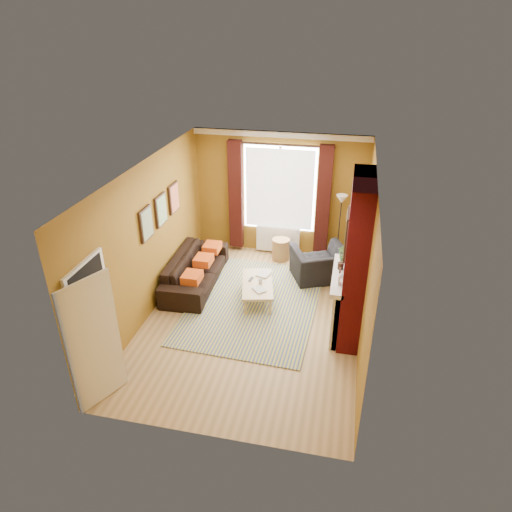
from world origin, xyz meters
name	(u,v)px	position (x,y,z in m)	size (l,w,h in m)	color
ground	(253,317)	(0.00, 0.00, 0.00)	(5.50, 5.50, 0.00)	olive
room_walls	(292,247)	(0.63, 0.29, 1.38)	(3.82, 5.54, 2.83)	brown
striped_rug	(254,303)	(-0.08, 0.43, 0.01)	(2.52, 3.40, 0.02)	#304985
sofa	(195,270)	(-1.42, 0.93, 0.32)	(2.22, 0.87, 0.65)	black
armchair	(319,264)	(1.05, 1.65, 0.35)	(1.08, 0.94, 0.70)	black
coffee_table	(257,285)	(-0.04, 0.59, 0.34)	(0.82, 1.25, 0.38)	tan
wicker_stool	(281,249)	(0.12, 2.36, 0.25)	(0.41, 0.41, 0.49)	#9B7343
floor_lamp	(341,210)	(1.37, 2.39, 1.29)	(0.29, 0.29, 1.63)	black
book_a	(255,291)	(-0.03, 0.28, 0.39)	(0.19, 0.25, 0.02)	#999999
book_b	(259,272)	(-0.10, 0.98, 0.39)	(0.23, 0.32, 0.02)	#999999
mug	(260,281)	(0.01, 0.59, 0.43)	(0.09, 0.09, 0.09)	#999999
tv_remote	(251,279)	(-0.20, 0.69, 0.39)	(0.07, 0.17, 0.02)	#232325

